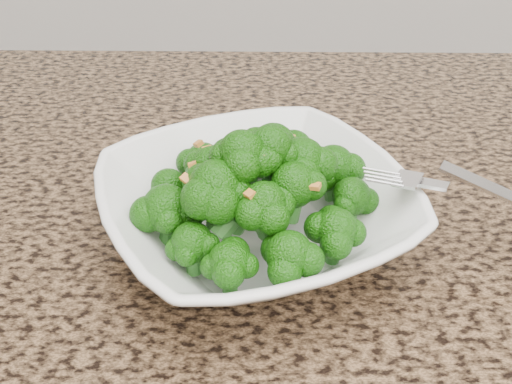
# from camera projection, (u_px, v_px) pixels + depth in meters

# --- Properties ---
(granite_counter) EXTENTS (1.64, 1.04, 0.03)m
(granite_counter) POSITION_uv_depth(u_px,v_px,m) (459.00, 358.00, 0.45)
(granite_counter) COLOR brown
(granite_counter) RESTS_ON cabinet
(bowl) EXTENTS (0.32, 0.32, 0.06)m
(bowl) POSITION_uv_depth(u_px,v_px,m) (256.00, 213.00, 0.52)
(bowl) COLOR white
(bowl) RESTS_ON granite_counter
(broccoli_pile) EXTENTS (0.21, 0.21, 0.07)m
(broccoli_pile) POSITION_uv_depth(u_px,v_px,m) (256.00, 142.00, 0.48)
(broccoli_pile) COLOR #195E0A
(broccoli_pile) RESTS_ON bowl
(garlic_topping) EXTENTS (0.13, 0.13, 0.01)m
(garlic_topping) POSITION_uv_depth(u_px,v_px,m) (256.00, 96.00, 0.46)
(garlic_topping) COLOR orange
(garlic_topping) RESTS_ON broccoli_pile
(fork) EXTENTS (0.18, 0.11, 0.01)m
(fork) POSITION_uv_depth(u_px,v_px,m) (438.00, 185.00, 0.49)
(fork) COLOR silver
(fork) RESTS_ON bowl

